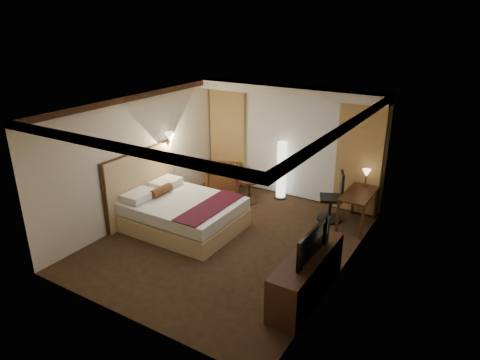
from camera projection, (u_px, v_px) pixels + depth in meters
The scene contains 21 objects.
floor at pixel (230, 240), 8.50m from camera, with size 4.50×5.50×0.01m, color black.
ceiling at pixel (228, 105), 7.52m from camera, with size 4.50×5.50×0.01m, color white.
back_wall at pixel (291, 142), 10.20m from camera, with size 4.50×0.02×2.70m, color beige.
left_wall at pixel (140, 157), 9.10m from camera, with size 0.02×5.50×2.70m, color beige.
right_wall at pixel (346, 202), 6.92m from camera, with size 0.02×5.50×2.70m, color beige.
crown_molding at pixel (228, 108), 7.54m from camera, with size 4.50×5.50×0.12m, color black, non-canonical shape.
soffit at pixel (289, 91), 9.55m from camera, with size 4.50×0.50×0.20m, color white.
curtain_sheer at pixel (289, 147), 10.17m from camera, with size 2.48×0.04×2.45m, color silver.
curtain_left_drape at pixel (228, 137), 10.95m from camera, with size 1.00×0.14×2.45m, color tan.
curtain_right_drape at pixel (359, 159), 9.30m from camera, with size 1.00×0.14×2.45m, color tan.
wall_sconce at pixel (170, 137), 9.57m from camera, with size 0.24×0.24×0.24m, color white, non-canonical shape.
bed at pixel (184, 214), 8.86m from camera, with size 2.22×1.73×0.65m, color white, non-canonical shape.
headboard at pixel (142, 185), 9.25m from camera, with size 0.12×2.03×1.50m, color tan, non-canonical shape.
armchair at pixel (223, 177), 10.66m from camera, with size 0.77×0.72×0.79m, color #502A18.
side_table at pixel (249, 191), 10.11m from camera, with size 0.53×0.53×0.58m, color black, non-canonical shape.
floor_lamp at pixel (281, 170), 10.20m from camera, with size 0.30×0.30×1.43m, color white, non-canonical shape.
desk at pixel (357, 209), 8.96m from camera, with size 0.55×1.14×0.75m, color black, non-canonical shape.
desk_lamp at pixel (366, 179), 9.10m from camera, with size 0.18×0.18×0.34m, color #FFD899, non-canonical shape.
office_chair at pixel (331, 196), 9.14m from camera, with size 0.53×0.53×1.11m, color black, non-canonical shape.
dresser at pixel (307, 275), 6.70m from camera, with size 0.50×1.91×0.74m, color black, non-canonical shape.
television at pixel (307, 236), 6.47m from camera, with size 1.09×0.63×0.14m, color black.
Camera 1 is at (4.07, -6.29, 4.19)m, focal length 32.00 mm.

